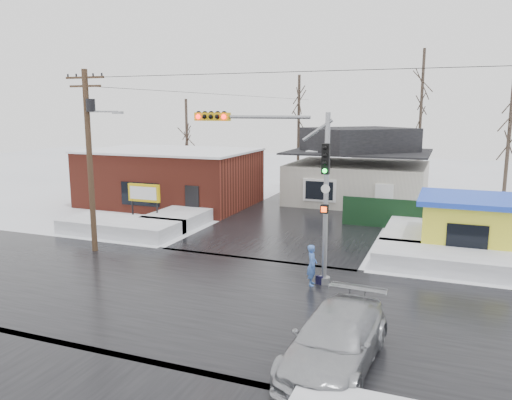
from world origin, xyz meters
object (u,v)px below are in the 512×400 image
(utility_pole, at_px, (90,151))
(traffic_signal, at_px, (289,173))
(pedestrian, at_px, (312,265))
(car, at_px, (336,340))
(marquee_sign, at_px, (144,194))
(kiosk, at_px, (466,224))

(utility_pole, bearing_deg, traffic_signal, -2.95)
(pedestrian, bearing_deg, car, -170.13)
(marquee_sign, bearing_deg, car, -40.97)
(utility_pole, bearing_deg, pedestrian, -4.16)
(utility_pole, height_order, kiosk, utility_pole)
(traffic_signal, bearing_deg, kiosk, 44.84)
(traffic_signal, distance_m, marquee_sign, 13.42)
(utility_pole, height_order, car, utility_pole)
(kiosk, xyz_separation_m, pedestrian, (-5.93, -7.33, -0.62))
(traffic_signal, bearing_deg, utility_pole, 177.05)
(traffic_signal, height_order, marquee_sign, traffic_signal)
(marquee_sign, relative_size, car, 0.47)
(utility_pole, height_order, marquee_sign, utility_pole)
(traffic_signal, relative_size, pedestrian, 4.13)
(pedestrian, bearing_deg, traffic_signal, 64.19)
(car, bearing_deg, marquee_sign, 142.65)
(kiosk, height_order, car, kiosk)
(utility_pole, distance_m, car, 16.06)
(utility_pole, xyz_separation_m, kiosk, (17.43, 6.49, -3.65))
(traffic_signal, relative_size, kiosk, 1.52)
(utility_pole, distance_m, kiosk, 18.95)
(kiosk, bearing_deg, marquee_sign, -178.45)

